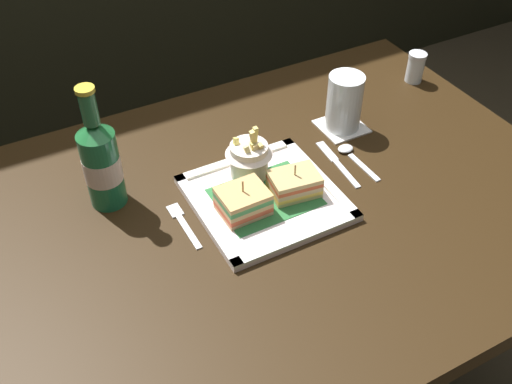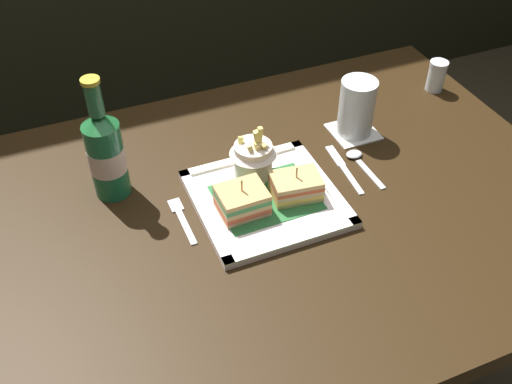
# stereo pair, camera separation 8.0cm
# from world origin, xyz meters

# --- Properties ---
(dining_table) EXTENTS (1.35, 0.89, 0.75)m
(dining_table) POSITION_xyz_m (0.00, 0.00, 0.66)
(dining_table) COLOR black
(dining_table) RESTS_ON ground_plane
(square_plate) EXTENTS (0.27, 0.27, 0.02)m
(square_plate) POSITION_xyz_m (0.05, 0.02, 0.76)
(square_plate) COLOR white
(square_plate) RESTS_ON dining_table
(sandwich_half_left) EXTENTS (0.09, 0.08, 0.08)m
(sandwich_half_left) POSITION_xyz_m (-0.01, -0.00, 0.78)
(sandwich_half_left) COLOR tan
(sandwich_half_left) RESTS_ON square_plate
(sandwich_half_right) EXTENTS (0.10, 0.08, 0.07)m
(sandwich_half_right) POSITION_xyz_m (0.11, -0.00, 0.78)
(sandwich_half_right) COLOR tan
(sandwich_half_right) RESTS_ON square_plate
(fries_cup) EXTENTS (0.10, 0.10, 0.12)m
(fries_cup) POSITION_xyz_m (0.05, 0.09, 0.81)
(fries_cup) COLOR silver
(fries_cup) RESTS_ON square_plate
(beer_bottle) EXTENTS (0.07, 0.07, 0.26)m
(beer_bottle) POSITION_xyz_m (-0.22, 0.16, 0.85)
(beer_bottle) COLOR #1A6841
(beer_bottle) RESTS_ON dining_table
(drink_coaster) EXTENTS (0.10, 0.10, 0.00)m
(drink_coaster) POSITION_xyz_m (0.32, 0.15, 0.75)
(drink_coaster) COLOR silver
(drink_coaster) RESTS_ON dining_table
(water_glass) EXTENTS (0.08, 0.08, 0.13)m
(water_glass) POSITION_xyz_m (0.32, 0.15, 0.81)
(water_glass) COLOR silver
(water_glass) RESTS_ON dining_table
(fork) EXTENTS (0.02, 0.13, 0.00)m
(fork) POSITION_xyz_m (-0.12, 0.03, 0.75)
(fork) COLOR silver
(fork) RESTS_ON dining_table
(knife) EXTENTS (0.03, 0.17, 0.00)m
(knife) POSITION_xyz_m (0.24, 0.05, 0.75)
(knife) COLOR silver
(knife) RESTS_ON dining_table
(spoon) EXTENTS (0.04, 0.13, 0.01)m
(spoon) POSITION_xyz_m (0.28, 0.06, 0.75)
(spoon) COLOR silver
(spoon) RESTS_ON dining_table
(salt_shaker) EXTENTS (0.04, 0.04, 0.08)m
(salt_shaker) POSITION_xyz_m (0.60, 0.23, 0.78)
(salt_shaker) COLOR silver
(salt_shaker) RESTS_ON dining_table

